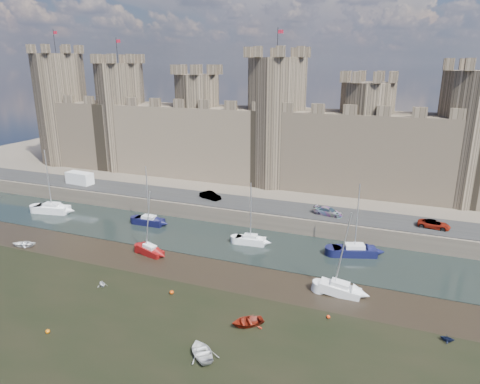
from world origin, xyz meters
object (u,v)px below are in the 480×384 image
at_px(car_2, 328,211).
at_px(sailboat_0, 52,208).
at_px(sailboat_4, 150,250).
at_px(sailboat_5, 340,289).
at_px(sailboat_2, 251,240).
at_px(van, 80,178).
at_px(sailboat_1, 149,220).
at_px(car_3, 434,224).
at_px(sailboat_3, 354,250).
at_px(car_1, 210,196).
at_px(car_0, 77,180).

height_order(car_2, sailboat_0, sailboat_0).
bearing_deg(sailboat_4, sailboat_5, 9.36).
relative_size(car_2, sailboat_2, 0.48).
xyz_separation_m(van, sailboat_2, (37.82, -9.33, -2.91)).
relative_size(van, sailboat_1, 0.56).
bearing_deg(car_3, car_2, 97.47).
xyz_separation_m(sailboat_3, sailboat_4, (-25.46, -9.62, -0.09)).
bearing_deg(sailboat_5, car_3, 60.92).
height_order(sailboat_1, sailboat_5, sailboat_5).
xyz_separation_m(car_1, sailboat_3, (24.94, -8.28, -2.38)).
bearing_deg(sailboat_1, sailboat_5, -19.99).
distance_m(car_0, sailboat_1, 23.27).
bearing_deg(car_3, sailboat_1, 108.03).
xyz_separation_m(car_0, sailboat_4, (27.64, -17.97, -2.40)).
bearing_deg(car_1, sailboat_1, 160.95).
height_order(van, sailboat_0, sailboat_0).
bearing_deg(car_2, sailboat_4, 140.94).
bearing_deg(car_3, sailboat_5, 158.76).
relative_size(car_3, sailboat_5, 0.44).
distance_m(sailboat_1, sailboat_2, 17.55).
bearing_deg(sailboat_5, sailboat_0, 168.88).
distance_m(car_0, car_2, 48.17).
distance_m(car_2, car_3, 14.65).
relative_size(car_1, car_3, 0.93).
distance_m(car_1, car_3, 34.66).
xyz_separation_m(sailboat_0, sailboat_5, (49.88, -9.30, -0.13)).
xyz_separation_m(van, sailboat_1, (20.31, -8.03, -2.89)).
bearing_deg(sailboat_2, car_3, 15.18).
xyz_separation_m(car_0, sailboat_3, (53.10, -8.35, -2.31)).
height_order(car_0, sailboat_0, sailboat_0).
bearing_deg(sailboat_4, van, 158.69).
bearing_deg(sailboat_3, sailboat_4, -177.68).
bearing_deg(car_1, sailboat_4, -162.77).
relative_size(van, sailboat_3, 0.54).
xyz_separation_m(sailboat_1, sailboat_5, (31.35, -10.50, -0.05)).
bearing_deg(car_0, sailboat_5, -95.50).
xyz_separation_m(car_2, sailboat_4, (-20.53, -17.15, -2.45)).
height_order(car_1, sailboat_4, sailboat_4).
bearing_deg(sailboat_1, car_0, 156.66).
bearing_deg(car_0, sailboat_0, -148.82).
relative_size(van, sailboat_5, 0.54).
height_order(sailboat_4, sailboat_5, sailboat_5).
bearing_deg(sailboat_0, sailboat_1, -6.45).
xyz_separation_m(car_1, van, (-26.99, -0.52, 0.50)).
distance_m(car_3, sailboat_2, 25.62).
xyz_separation_m(car_2, sailboat_0, (-45.20, -9.00, -2.29)).
xyz_separation_m(sailboat_2, sailboat_5, (13.85, -9.21, -0.04)).
height_order(sailboat_0, sailboat_5, sailboat_0).
distance_m(car_1, sailboat_3, 26.38).
xyz_separation_m(car_2, sailboat_2, (-9.17, -9.09, -2.38)).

